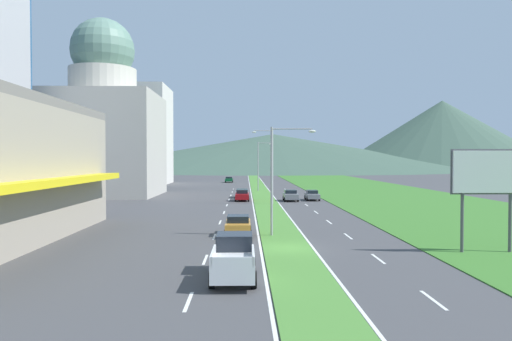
{
  "coord_description": "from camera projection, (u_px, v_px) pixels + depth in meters",
  "views": [
    {
      "loc": [
        -2.75,
        -31.49,
        5.89
      ],
      "look_at": [
        -0.83,
        54.73,
        3.86
      ],
      "focal_mm": 33.87,
      "sensor_mm": 36.0,
      "label": 1
    }
  ],
  "objects": [
    {
      "name": "car_2",
      "position": [
        242.0,
        195.0,
        68.02
      ],
      "size": [
        2.01,
        4.35,
        1.59
      ],
      "rotation": [
        0.0,
        0.0,
        1.57
      ],
      "color": "maroon",
      "rests_on": "ground_plane"
    },
    {
      "name": "hill_far_left",
      "position": [
        107.0,
        148.0,
        320.8
      ],
      "size": [
        142.91,
        142.91,
        26.36
      ],
      "primitive_type": "cone",
      "color": "#47664C",
      "rests_on": "ground_plane"
    },
    {
      "name": "lane_dash_left_1",
      "position": [
        188.0,
        302.0,
        19.9
      ],
      "size": [
        0.16,
        2.8,
        0.01
      ],
      "primitive_type": "cube",
      "color": "silver",
      "rests_on": "ground_plane"
    },
    {
      "name": "car_1",
      "position": [
        312.0,
        195.0,
        69.03
      ],
      "size": [
        1.89,
        4.07,
        1.45
      ],
      "rotation": [
        0.0,
        0.0,
        -1.57
      ],
      "color": "slate",
      "rests_on": "ground_plane"
    },
    {
      "name": "lane_dash_left_7",
      "position": [
        229.0,
        200.0,
        69.9
      ],
      "size": [
        0.16,
        2.8,
        0.01
      ],
      "primitive_type": "cube",
      "color": "silver",
      "rests_on": "ground_plane"
    },
    {
      "name": "edge_line_median_left",
      "position": [
        251.0,
        190.0,
        91.6
      ],
      "size": [
        0.16,
        240.0,
        0.01
      ],
      "primitive_type": "cube",
      "color": "silver",
      "rests_on": "ground_plane"
    },
    {
      "name": "lane_dash_right_4",
      "position": [
        329.0,
        222.0,
        45.13
      ],
      "size": [
        0.16,
        2.8,
        0.01
      ],
      "primitive_type": "cube",
      "color": "silver",
      "rests_on": "ground_plane"
    },
    {
      "name": "lane_dash_right_8",
      "position": [
        293.0,
        195.0,
        78.46
      ],
      "size": [
        0.16,
        2.8,
        0.01
      ],
      "primitive_type": "cube",
      "color": "silver",
      "rests_on": "ground_plane"
    },
    {
      "name": "lane_dash_right_5",
      "position": [
        316.0,
        212.0,
        53.46
      ],
      "size": [
        0.16,
        2.8,
        0.01
      ],
      "primitive_type": "cube",
      "color": "silver",
      "rests_on": "ground_plane"
    },
    {
      "name": "grass_median",
      "position": [
        260.0,
        190.0,
        91.64
      ],
      "size": [
        3.2,
        240.0,
        0.06
      ],
      "primitive_type": "cube",
      "color": "#477F33",
      "rests_on": "ground_plane"
    },
    {
      "name": "billboard_roadside",
      "position": [
        487.0,
        177.0,
        30.12
      ],
      "size": [
        4.54,
        0.28,
        6.52
      ],
      "color": "#4C4C51",
      "rests_on": "ground_plane"
    },
    {
      "name": "ground_plane",
      "position": [
        287.0,
        249.0,
        31.67
      ],
      "size": [
        600.0,
        600.0,
        0.0
      ],
      "primitive_type": "plane",
      "color": "#424244"
    },
    {
      "name": "lane_dash_right_2",
      "position": [
        378.0,
        259.0,
        28.46
      ],
      "size": [
        0.16,
        2.8,
        0.01
      ],
      "primitive_type": "cube",
      "color": "silver",
      "rests_on": "ground_plane"
    },
    {
      "name": "lane_dash_left_5",
      "position": [
        224.0,
        212.0,
        53.23
      ],
      "size": [
        0.16,
        2.8,
        0.01
      ],
      "primitive_type": "cube",
      "color": "silver",
      "rests_on": "ground_plane"
    },
    {
      "name": "car_5",
      "position": [
        291.0,
        195.0,
        67.77
      ],
      "size": [
        2.01,
        4.08,
        1.55
      ],
      "rotation": [
        0.0,
        0.0,
        -1.57
      ],
      "color": "slate",
      "rests_on": "ground_plane"
    },
    {
      "name": "lane_dash_left_3",
      "position": [
        214.0,
        237.0,
        36.57
      ],
      "size": [
        0.16,
        2.8,
        0.01
      ],
      "primitive_type": "cube",
      "color": "silver",
      "rests_on": "ground_plane"
    },
    {
      "name": "lane_dash_left_8",
      "position": [
        231.0,
        195.0,
        78.23
      ],
      "size": [
        0.16,
        2.8,
        0.01
      ],
      "primitive_type": "cube",
      "color": "silver",
      "rests_on": "ground_plane"
    },
    {
      "name": "hill_far_center",
      "position": [
        273.0,
        152.0,
        289.75
      ],
      "size": [
        238.3,
        238.3,
        20.92
      ],
      "primitive_type": "cone",
      "color": "#3D5647",
      "rests_on": "ground_plane"
    },
    {
      "name": "lane_dash_right_1",
      "position": [
        433.0,
        300.0,
        20.13
      ],
      "size": [
        0.16,
        2.8,
        0.01
      ],
      "primitive_type": "cube",
      "color": "silver",
      "rests_on": "ground_plane"
    },
    {
      "name": "midrise_colored",
      "position": [
        134.0,
        136.0,
        114.34
      ],
      "size": [
        16.09,
        16.09,
        23.0
      ],
      "primitive_type": "cube",
      "color": "silver",
      "rests_on": "ground_plane"
    },
    {
      "name": "lane_dash_left_6",
      "position": [
        227.0,
        205.0,
        61.56
      ],
      "size": [
        0.16,
        2.8,
        0.01
      ],
      "primitive_type": "cube",
      "color": "silver",
      "rests_on": "ground_plane"
    },
    {
      "name": "street_lamp_mid",
      "position": [
        270.0,
        162.0,
        62.74
      ],
      "size": [
        2.79,
        0.45,
        9.75
      ],
      "color": "#99999E",
      "rests_on": "ground_plane"
    },
    {
      "name": "lane_dash_right_3",
      "position": [
        348.0,
        236.0,
        36.79
      ],
      "size": [
        0.16,
        2.8,
        0.01
      ],
      "primitive_type": "cube",
      "color": "silver",
      "rests_on": "ground_plane"
    },
    {
      "name": "lane_dash_right_7",
      "position": [
        299.0,
        200.0,
        70.12
      ],
      "size": [
        0.16,
        2.8,
        0.01
      ],
      "primitive_type": "cube",
      "color": "silver",
      "rests_on": "ground_plane"
    },
    {
      "name": "lane_dash_right_10",
      "position": [
        285.0,
        189.0,
        95.12
      ],
      "size": [
        0.16,
        2.8,
        0.01
      ],
      "primitive_type": "cube",
      "color": "silver",
      "rests_on": "ground_plane"
    },
    {
      "name": "lane_dash_left_2",
      "position": [
        205.0,
        260.0,
        28.23
      ],
      "size": [
        0.16,
        2.8,
        0.01
      ],
      "primitive_type": "cube",
      "color": "silver",
      "rests_on": "ground_plane"
    },
    {
      "name": "domed_building",
      "position": [
        103.0,
        126.0,
        78.02
      ],
      "size": [
        17.54,
        17.54,
        28.55
      ],
      "color": "#B7B2A8",
      "rests_on": "ground_plane"
    },
    {
      "name": "car_3",
      "position": [
        242.0,
        193.0,
        73.72
      ],
      "size": [
        2.0,
        4.2,
        1.37
      ],
      "rotation": [
        0.0,
        0.0,
        1.57
      ],
      "color": "silver",
      "rests_on": "ground_plane"
    },
    {
      "name": "edge_line_median_right",
      "position": [
        269.0,
        190.0,
        91.68
      ],
      "size": [
        0.16,
        240.0,
        0.01
      ],
      "primitive_type": "cube",
      "color": "silver",
      "rests_on": "ground_plane"
    },
    {
      "name": "lane_dash_left_9",
      "position": [
        232.0,
        192.0,
        86.56
      ],
      "size": [
        0.16,
        2.8,
        0.01
      ],
      "primitive_type": "cube",
      "color": "silver",
      "rests_on": "ground_plane"
    },
    {
      "name": "hill_far_right",
      "position": [
        442.0,
        135.0,
        277.85
      ],
      "size": [
        126.15,
        126.15,
        39.66
      ],
      "primitive_type": "cone",
      "color": "#3D5647",
      "rests_on": "ground_plane"
    },
    {
      "name": "car_0",
      "position": [
        229.0,
        179.0,
        122.38
      ],
      "size": [
        2.0,
        4.16,
        1.42
      ],
      "rotation": [
        0.0,
        0.0,
        1.57
      ],
      "color": "#0C5128",
      "rests_on": "ground_plane"
    },
    {
      "name": "pickup_truck_0",
      "position": [
        234.0,
        258.0,
        23.9
      ],
      "size": [
        2.18,
        5.4,
        2.0
      ],
      "rotation": [
        0.0,
        0.0,
        1.57
      ],
      "color": "silver",
      "rests_on": "ground_plane"
    },
    {
      "name": "lane_dash_left_10",
      "position": [
        233.0,
        189.0,
        94.89
      ],
      "size": [
        0.16,
        2.8,
        0.01
      ],
      "primitive_type": "cube",
      "color": "silver",
      "rests_on": "ground_plane"
    },
    {
      "name": "grass_verge_right",
      "position": [
        367.0,
        190.0,
        92.1
      ],
      "size": [
        24.0,
        240.0,
        0.06
      ],
      "primitive_type": "cube",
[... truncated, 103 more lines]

